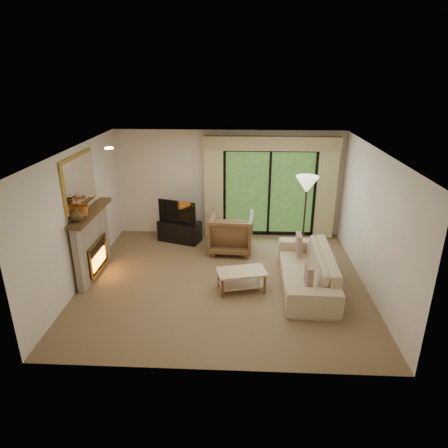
{
  "coord_description": "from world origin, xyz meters",
  "views": [
    {
      "loc": [
        0.36,
        -6.94,
        3.93
      ],
      "look_at": [
        0.0,
        0.3,
        1.1
      ],
      "focal_mm": 32.0,
      "sensor_mm": 36.0,
      "label": 1
    }
  ],
  "objects_px": {
    "media_console": "(180,231)",
    "sofa": "(307,269)",
    "armchair": "(231,232)",
    "coffee_table": "(241,280)"
  },
  "relations": [
    {
      "from": "media_console",
      "to": "sofa",
      "type": "height_order",
      "value": "sofa"
    },
    {
      "from": "sofa",
      "to": "armchair",
      "type": "bearing_deg",
      "value": -133.88
    },
    {
      "from": "media_console",
      "to": "sofa",
      "type": "distance_m",
      "value": 3.42
    },
    {
      "from": "armchair",
      "to": "coffee_table",
      "type": "bearing_deg",
      "value": 101.51
    },
    {
      "from": "media_console",
      "to": "armchair",
      "type": "height_order",
      "value": "armchair"
    },
    {
      "from": "armchair",
      "to": "sofa",
      "type": "bearing_deg",
      "value": 138.2
    },
    {
      "from": "media_console",
      "to": "armchair",
      "type": "relative_size",
      "value": 1.01
    },
    {
      "from": "media_console",
      "to": "armchair",
      "type": "xyz_separation_m",
      "value": [
        1.26,
        -0.51,
        0.2
      ]
    },
    {
      "from": "media_console",
      "to": "armchair",
      "type": "distance_m",
      "value": 1.38
    },
    {
      "from": "media_console",
      "to": "coffee_table",
      "type": "distance_m",
      "value": 2.73
    }
  ]
}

